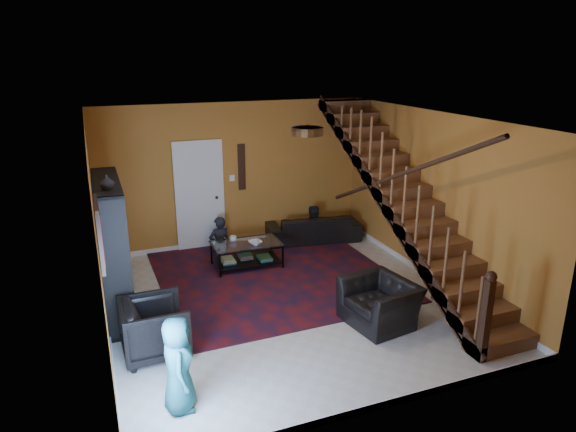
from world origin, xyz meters
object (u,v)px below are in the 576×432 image
object	(u,v)px
armchair_right	(380,303)
coffee_table	(247,253)
armchair_left	(155,328)
bookshelf	(114,251)
sofa	(313,228)

from	to	relation	value
armchair_right	coffee_table	distance (m)	2.85
armchair_right	armchair_left	bearing A→B (deg)	-105.68
bookshelf	coffee_table	world-z (taller)	bookshelf
bookshelf	armchair_right	bearing A→B (deg)	-26.57
bookshelf	coffee_table	size ratio (longest dim) A/B	1.65
armchair_right	coffee_table	world-z (taller)	armchair_right
sofa	armchair_right	world-z (taller)	armchair_right
sofa	coffee_table	size ratio (longest dim) A/B	1.54
sofa	armchair_right	distance (m)	3.44
coffee_table	armchair_left	bearing A→B (deg)	-130.01
sofa	armchair_right	size ratio (longest dim) A/B	1.93
bookshelf	sofa	distance (m)	4.31
bookshelf	coffee_table	bearing A→B (deg)	21.64
bookshelf	sofa	xyz separation A→B (m)	(3.90, 1.70, -0.69)
sofa	armchair_left	distance (m)	4.69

